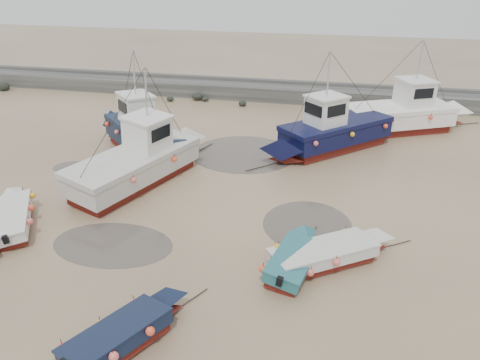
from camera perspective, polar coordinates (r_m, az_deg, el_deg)
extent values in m
plane|color=tan|center=(21.57, -8.16, -6.04)|extent=(120.00, 120.00, 0.00)
cube|color=#61605C|center=(41.09, 2.29, 10.66)|extent=(60.00, 2.20, 1.20)
cube|color=#61605C|center=(42.06, 2.61, 12.03)|extent=(60.00, 0.60, 0.25)
ellipsoid|color=black|center=(37.78, 9.19, 8.52)|extent=(0.84, 0.86, 0.51)
ellipsoid|color=black|center=(39.21, 13.33, 8.87)|extent=(0.98, 1.07, 0.72)
ellipsoid|color=black|center=(38.94, 22.75, 7.32)|extent=(0.78, 0.90, 0.59)
ellipsoid|color=black|center=(40.87, -5.23, 10.13)|extent=(0.99, 0.80, 0.58)
ellipsoid|color=black|center=(38.85, 19.82, 7.64)|extent=(0.54, 0.46, 0.30)
ellipsoid|color=black|center=(48.91, -26.98, 9.93)|extent=(0.65, 0.64, 0.43)
ellipsoid|color=black|center=(38.78, 16.11, 8.16)|extent=(0.61, 0.47, 0.46)
ellipsoid|color=black|center=(40.52, -4.25, 9.83)|extent=(0.61, 0.53, 0.32)
ellipsoid|color=black|center=(39.49, 17.98, 8.25)|extent=(0.67, 0.55, 0.43)
ellipsoid|color=black|center=(41.25, -11.23, 9.94)|extent=(1.09, 0.88, 0.72)
ellipsoid|color=black|center=(40.86, -8.52, 9.78)|extent=(0.65, 0.60, 0.37)
ellipsoid|color=black|center=(38.18, 15.83, 8.08)|extent=(0.88, 0.64, 0.62)
ellipsoid|color=black|center=(39.08, 0.30, 9.32)|extent=(0.64, 0.62, 0.48)
ellipsoid|color=black|center=(48.92, -26.84, 10.16)|extent=(1.10, 0.87, 0.86)
ellipsoid|color=black|center=(39.12, 13.37, 8.59)|extent=(0.55, 0.45, 0.29)
cylinder|color=#514942|center=(21.10, -15.24, -7.55)|extent=(5.35, 5.35, 0.01)
cylinder|color=#514942|center=(22.00, 8.19, -5.35)|extent=(4.13, 4.13, 0.01)
cylinder|color=#514942|center=(28.91, -18.80, 1.36)|extent=(3.48, 3.48, 0.01)
cylinder|color=#514942|center=(29.47, 0.46, 3.26)|extent=(6.64, 6.64, 0.01)
cube|color=maroon|center=(23.74, -25.73, -5.00)|extent=(3.06, 3.91, 0.30)
cube|color=silver|center=(23.57, -25.91, -4.22)|extent=(3.40, 4.26, 0.45)
pyramid|color=silver|center=(25.50, -25.68, -0.78)|extent=(1.65, 1.39, 0.90)
cube|color=brown|center=(23.49, -25.98, -3.87)|extent=(2.81, 3.55, 0.10)
cube|color=silver|center=(23.45, -26.03, -3.68)|extent=(3.50, 4.37, 0.07)
cube|color=black|center=(21.64, -26.44, -6.50)|extent=(0.28, 0.27, 0.35)
cylinder|color=black|center=(26.75, -25.14, -1.73)|extent=(1.07, 1.73, 0.04)
sphere|color=#FC512F|center=(22.54, -23.98, -4.87)|extent=(0.30, 0.30, 0.30)
sphere|color=#FC512F|center=(23.68, -23.83, -3.35)|extent=(0.30, 0.30, 0.30)
sphere|color=#FC512F|center=(24.84, -23.69, -1.96)|extent=(0.30, 0.30, 0.30)
cube|color=maroon|center=(16.07, -14.46, -19.06)|extent=(2.63, 3.37, 0.30)
cube|color=#111A32|center=(15.81, -14.61, -18.09)|extent=(2.94, 3.68, 0.45)
pyramid|color=#111A32|center=(16.38, -8.85, -13.55)|extent=(1.65, 1.34, 0.90)
cube|color=brown|center=(15.70, -14.68, -17.65)|extent=(2.42, 3.06, 0.10)
cube|color=#111A32|center=(15.64, -14.72, -17.41)|extent=(3.03, 3.78, 0.07)
cylinder|color=black|center=(17.41, -6.40, -14.65)|extent=(1.00, 1.77, 0.04)
sphere|color=#FC512F|center=(15.88, -20.70, -18.38)|extent=(0.30, 0.30, 0.30)
sphere|color=#FC512F|center=(16.31, -16.49, -16.27)|extent=(0.30, 0.30, 0.30)
sphere|color=#FC512F|center=(15.47, -10.58, -18.24)|extent=(0.30, 0.30, 0.30)
sphere|color=#FC512F|center=(16.83, -12.60, -14.20)|extent=(0.30, 0.30, 0.30)
cube|color=maroon|center=(18.77, 6.19, -10.76)|extent=(1.74, 3.00, 0.30)
cube|color=#24636B|center=(18.55, 6.25, -9.82)|extent=(1.99, 3.25, 0.45)
pyramid|color=#24636B|center=(19.80, 8.05, -5.86)|extent=(1.50, 0.99, 0.90)
cube|color=brown|center=(18.45, 6.27, -9.41)|extent=(1.62, 2.72, 0.10)
cube|color=#24636B|center=(18.40, 6.29, -9.18)|extent=(2.06, 3.33, 0.07)
cube|color=black|center=(17.24, 4.55, -12.17)|extent=(0.25, 0.22, 0.35)
cylinder|color=black|center=(20.98, 8.56, -6.97)|extent=(0.46, 1.96, 0.04)
sphere|color=#FC512F|center=(17.78, 2.47, -11.03)|extent=(0.30, 0.30, 0.30)
sphere|color=#FC512F|center=(18.00, 8.34, -10.81)|extent=(0.30, 0.30, 0.30)
sphere|color=#FC512F|center=(19.01, 4.31, -8.37)|extent=(0.30, 0.30, 0.30)
sphere|color=#FC512F|center=(19.28, 9.73, -8.17)|extent=(0.30, 0.30, 0.30)
cube|color=maroon|center=(19.37, 10.09, -9.75)|extent=(4.02, 3.37, 0.30)
cube|color=silver|center=(19.16, 10.18, -8.83)|extent=(4.39, 3.74, 0.45)
pyramid|color=silver|center=(20.19, 16.23, -6.06)|extent=(1.52, 1.75, 0.90)
cube|color=brown|center=(19.07, 10.21, -8.42)|extent=(3.66, 3.09, 0.10)
cube|color=silver|center=(19.02, 10.23, -8.20)|extent=(4.51, 3.85, 0.07)
cube|color=black|center=(18.13, 4.21, -10.00)|extent=(0.27, 0.28, 0.35)
cylinder|color=black|center=(21.24, 18.02, -7.63)|extent=(1.67, 1.17, 0.04)
sphere|color=#FC512F|center=(19.05, 4.38, -8.29)|extent=(0.30, 0.30, 0.30)
sphere|color=#FC512F|center=(18.47, 11.75, -10.05)|extent=(0.30, 0.30, 0.30)
sphere|color=#FC512F|center=(20.57, 12.81, -6.12)|extent=(0.30, 0.30, 0.30)
cube|color=maroon|center=(29.82, -11.67, 3.55)|extent=(6.00, 5.95, 0.55)
cube|color=#0C1B32|center=(29.55, -11.79, 4.90)|extent=(6.59, 6.53, 0.95)
pyramid|color=#0C1B32|center=(32.89, -14.59, 8.03)|extent=(2.71, 2.73, 1.40)
cube|color=brown|center=(29.38, -11.88, 5.83)|extent=(6.41, 6.35, 0.08)
cube|color=#0C1B32|center=(29.33, -11.91, 6.09)|extent=(6.73, 6.68, 0.30)
cube|color=white|center=(29.87, -12.77, 8.33)|extent=(2.61, 2.61, 1.70)
cube|color=white|center=(29.62, -12.94, 10.01)|extent=(2.82, 2.82, 0.12)
cube|color=black|center=(30.72, -13.53, 9.23)|extent=(1.05, 1.06, 0.68)
cylinder|color=#B7B7B2|center=(29.29, -13.20, 12.56)|extent=(0.10, 0.10, 2.60)
cylinder|color=black|center=(34.42, -14.91, 5.79)|extent=(2.17, 2.14, 0.05)
sphere|color=#EE675F|center=(26.60, -12.25, 3.31)|extent=(0.30, 0.30, 0.30)
sphere|color=#EE675F|center=(28.34, -7.96, 5.06)|extent=(0.30, 0.30, 0.30)
sphere|color=#EE675F|center=(28.20, -13.64, 4.46)|extent=(0.30, 0.30, 0.30)
sphere|color=#EE675F|center=(29.90, -9.50, 6.07)|extent=(0.30, 0.30, 0.30)
sphere|color=#EE675F|center=(29.83, -14.89, 5.49)|extent=(0.30, 0.30, 0.30)
sphere|color=#EE675F|center=(31.49, -10.89, 6.97)|extent=(0.30, 0.30, 0.30)
sphere|color=#EE675F|center=(31.47, -16.01, 6.41)|extent=(0.30, 0.30, 0.30)
cube|color=maroon|center=(25.95, -12.64, 0.00)|extent=(4.65, 7.55, 0.55)
cube|color=beige|center=(25.64, -12.80, 1.51)|extent=(5.20, 8.19, 0.95)
pyramid|color=beige|center=(28.38, -6.68, 5.91)|extent=(2.98, 2.27, 1.40)
cube|color=brown|center=(25.44, -12.92, 2.57)|extent=(5.04, 7.99, 0.08)
cube|color=beige|center=(25.38, -12.95, 2.86)|extent=(5.31, 8.37, 0.30)
cube|color=white|center=(25.73, -11.51, 5.64)|extent=(2.44, 2.52, 1.70)
cube|color=white|center=(25.44, -11.69, 7.56)|extent=(2.64, 2.73, 0.12)
cube|color=black|center=(26.33, -10.03, 6.82)|extent=(1.50, 0.60, 0.68)
cylinder|color=#B7B7B2|center=(25.06, -11.97, 10.51)|extent=(0.10, 0.10, 2.60)
cylinder|color=black|center=(29.84, -5.10, 3.51)|extent=(1.10, 2.83, 0.05)
sphere|color=#EE675F|center=(24.74, -20.26, 0.49)|extent=(0.30, 0.30, 0.30)
sphere|color=#EE675F|center=(23.57, -12.99, 0.23)|extent=(0.30, 0.30, 0.30)
sphere|color=#EE675F|center=(26.49, -15.11, 2.89)|extent=(0.30, 0.30, 0.30)
sphere|color=#EE675F|center=(25.59, -8.16, 2.73)|extent=(0.30, 0.30, 0.30)
sphere|color=#EE675F|center=(28.47, -10.62, 4.96)|extent=(0.30, 0.30, 0.30)
cube|color=maroon|center=(30.72, 11.49, 4.23)|extent=(6.40, 6.29, 0.55)
cube|color=#0C0F34|center=(30.46, 11.61, 5.55)|extent=(7.03, 6.92, 0.95)
pyramid|color=#0C0F34|center=(27.66, 5.33, 5.44)|extent=(2.85, 2.88, 1.40)
cube|color=brown|center=(30.29, 11.70, 6.46)|extent=(6.84, 6.73, 0.08)
cube|color=#0C0F34|center=(30.24, 11.72, 6.71)|extent=(7.19, 7.07, 0.30)
cube|color=white|center=(29.30, 10.45, 8.20)|extent=(2.71, 2.71, 1.70)
cube|color=white|center=(29.05, 10.60, 9.91)|extent=(2.93, 2.93, 0.12)
cube|color=black|center=(28.58, 8.94, 8.41)|extent=(1.12, 1.16, 0.68)
cylinder|color=#B7B7B2|center=(28.72, 10.82, 12.52)|extent=(0.10, 0.10, 2.60)
cylinder|color=black|center=(27.66, 3.28, 1.72)|extent=(2.19, 2.12, 0.05)
sphere|color=#EE675F|center=(31.41, 17.33, 6.20)|extent=(0.30, 0.30, 0.30)
sphere|color=#EE675F|center=(32.27, 11.85, 7.34)|extent=(0.30, 0.30, 0.30)
sphere|color=#EE675F|center=(29.39, 13.55, 5.34)|extent=(0.30, 0.30, 0.30)
sphere|color=#EE675F|center=(30.43, 7.84, 6.53)|extent=(0.30, 0.30, 0.30)
sphere|color=#EE675F|center=(27.51, 9.24, 4.33)|extent=(0.30, 0.30, 0.30)
cube|color=maroon|center=(35.11, 18.51, 6.14)|extent=(7.18, 5.24, 0.55)
cube|color=white|center=(34.88, 18.68, 7.29)|extent=(7.82, 5.87, 0.95)
pyramid|color=white|center=(37.03, 24.40, 8.51)|extent=(2.60, 3.35, 1.40)
cube|color=brown|center=(34.74, 18.80, 8.10)|extent=(7.62, 5.69, 0.08)
cube|color=white|center=(34.70, 18.83, 8.32)|extent=(8.00, 5.99, 0.30)
cube|color=white|center=(34.97, 20.46, 9.87)|extent=(2.72, 2.78, 1.70)
cube|color=white|center=(34.76, 20.69, 11.30)|extent=(2.94, 3.00, 0.12)
cube|color=black|center=(35.48, 21.92, 10.27)|extent=(0.83, 1.65, 0.68)
cylinder|color=#B7B7B2|center=(34.48, 21.04, 13.48)|extent=(0.10, 0.10, 2.60)
cylinder|color=black|center=(38.19, 25.32, 6.12)|extent=(2.72, 1.35, 0.05)
sphere|color=#EE675F|center=(34.76, 13.30, 8.52)|extent=(0.30, 0.30, 0.30)
sphere|color=#EE675F|center=(32.72, 18.05, 6.87)|extent=(0.30, 0.30, 0.30)
sphere|color=#EE675F|center=(36.11, 17.44, 8.66)|extent=(0.30, 0.30, 0.30)
sphere|color=#EE675F|center=(34.28, 22.22, 7.04)|extent=(0.30, 0.30, 0.30)
sphere|color=#EE675F|center=(37.64, 21.27, 8.76)|extent=(0.30, 0.30, 0.30)
imported|color=#181F3A|center=(28.01, -8.56, 1.71)|extent=(0.77, 0.71, 1.77)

